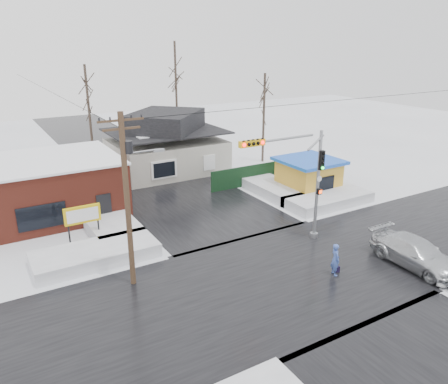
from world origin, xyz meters
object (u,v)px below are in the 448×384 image
utility_pole (128,191)px  kiosk (308,176)px  traffic_signal (299,174)px  marquee_sign (82,216)px  pedestrian (335,260)px  car (416,253)px

utility_pole → kiosk: utility_pole is taller
traffic_signal → marquee_sign: 13.42m
pedestrian → car: (4.61, -1.56, -0.13)m
traffic_signal → pedestrian: bearing=-99.8°
traffic_signal → marquee_sign: bearing=150.3°
marquee_sign → traffic_signal: bearing=-29.7°
utility_pole → pedestrian: bearing=-26.0°
kiosk → pedestrian: (-7.78, -11.20, -0.55)m
car → traffic_signal: bearing=125.0°
car → utility_pole: bearing=157.0°
pedestrian → traffic_signal: bearing=7.9°
utility_pole → car: bearing=-23.7°
marquee_sign → pedestrian: bearing=-44.9°
kiosk → car: kiosk is taller
marquee_sign → car: marquee_sign is taller
traffic_signal → car: bearing=-55.8°
marquee_sign → pedestrian: (10.72, -10.70, -1.01)m
kiosk → pedestrian: kiosk is taller
utility_pole → car: size_ratio=1.67×
marquee_sign → kiosk: bearing=1.6°
utility_pole → marquee_sign: utility_pole is taller
utility_pole → pedestrian: (9.64, -4.70, -4.20)m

